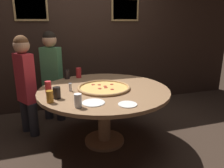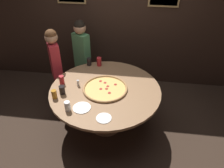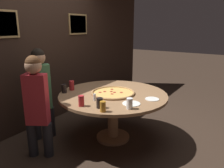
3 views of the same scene
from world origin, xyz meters
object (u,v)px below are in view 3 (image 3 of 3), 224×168
at_px(drink_cup_near_right, 100,103).
at_px(drink_cup_near_left, 72,85).
at_px(white_plate_left_side, 131,104).
at_px(drink_cup_centre_back, 81,101).
at_px(giant_pizza, 113,93).
at_px(white_plate_far_back, 152,99).
at_px(drink_cup_front_edge, 64,89).
at_px(drink_cup_far_right, 130,104).
at_px(diner_side_right, 37,102).
at_px(diner_far_right, 41,89).
at_px(dining_table, 113,101).
at_px(condiment_shaker, 95,97).
at_px(drink_cup_beside_pizza, 103,107).

relative_size(drink_cup_near_right, drink_cup_near_left, 0.86).
bearing_deg(white_plate_left_side, drink_cup_centre_back, 130.77).
bearing_deg(giant_pizza, white_plate_far_back, -82.72).
relative_size(drink_cup_front_edge, drink_cup_far_right, 0.96).
height_order(drink_cup_centre_back, white_plate_left_side, drink_cup_centre_back).
height_order(drink_cup_near_left, white_plate_left_side, drink_cup_near_left).
bearing_deg(drink_cup_near_left, diner_side_right, -173.31).
bearing_deg(diner_far_right, white_plate_left_side, 135.08).
distance_m(giant_pizza, diner_side_right, 1.10).
bearing_deg(drink_cup_front_edge, drink_cup_near_right, -104.12).
bearing_deg(dining_table, giant_pizza, -79.01).
bearing_deg(condiment_shaker, giant_pizza, -4.81).
bearing_deg(drink_cup_far_right, drink_cup_near_left, 80.02).
bearing_deg(drink_cup_front_edge, condiment_shaker, -93.21).
distance_m(drink_cup_beside_pizza, diner_far_right, 1.23).
distance_m(drink_cup_front_edge, diner_side_right, 0.57).
relative_size(drink_cup_far_right, condiment_shaker, 1.41).
distance_m(white_plate_left_side, white_plate_far_back, 0.35).
bearing_deg(diner_far_right, drink_cup_front_edge, 155.30).
bearing_deg(dining_table, condiment_shaker, 175.54).
bearing_deg(drink_cup_beside_pizza, drink_cup_centre_back, 90.33).
relative_size(white_plate_left_side, condiment_shaker, 2.45).
height_order(drink_cup_centre_back, condiment_shaker, drink_cup_centre_back).
bearing_deg(drink_cup_far_right, diner_side_right, 116.56).
bearing_deg(drink_cup_near_right, condiment_shaker, 51.24).
relative_size(drink_cup_near_right, diner_far_right, 0.09).
bearing_deg(drink_cup_near_left, dining_table, -72.56).
height_order(giant_pizza, drink_cup_centre_back, drink_cup_centre_back).
distance_m(drink_cup_centre_back, white_plate_left_side, 0.65).
bearing_deg(drink_cup_near_left, white_plate_left_side, -91.90).
bearing_deg(dining_table, diner_side_right, 149.17).
xyz_separation_m(white_plate_left_side, condiment_shaker, (-0.17, 0.47, 0.05)).
relative_size(drink_cup_near_right, drink_cup_beside_pizza, 1.00).
distance_m(drink_cup_beside_pizza, condiment_shaker, 0.41).
relative_size(giant_pizza, drink_cup_centre_back, 4.72).
bearing_deg(drink_cup_front_edge, dining_table, -59.60).
height_order(drink_cup_beside_pizza, white_plate_left_side, drink_cup_beside_pizza).
bearing_deg(drink_cup_centre_back, condiment_shaker, -3.27).
relative_size(drink_cup_far_right, drink_cup_beside_pizza, 1.07).
height_order(condiment_shaker, diner_far_right, diner_far_right).
xyz_separation_m(drink_cup_beside_pizza, diner_side_right, (-0.28, 0.85, -0.02)).
distance_m(drink_cup_far_right, drink_cup_beside_pizza, 0.33).
bearing_deg(giant_pizza, white_plate_left_side, -118.62).
height_order(drink_cup_near_right, diner_far_right, diner_far_right).
bearing_deg(diner_far_right, drink_cup_far_right, 128.06).
distance_m(drink_cup_near_right, drink_cup_near_left, 0.91).
bearing_deg(drink_cup_far_right, drink_cup_beside_pizza, 139.22).
xyz_separation_m(drink_cup_centre_back, white_plate_left_side, (0.42, -0.49, -0.07)).
relative_size(drink_cup_beside_pizza, diner_side_right, 0.09).
relative_size(dining_table, drink_cup_near_left, 10.93).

